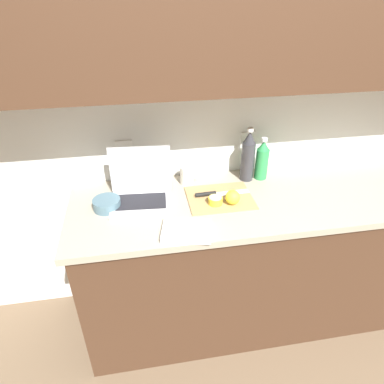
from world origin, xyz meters
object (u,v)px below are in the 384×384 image
lemon_half_cut (215,200)px  cutting_board (220,198)px  knife (213,194)px  lemon_whole_beside (233,197)px  bottle_oil_tall (248,157)px  laptop (141,189)px  bottle_green_soda (262,160)px  measuring_cup (187,175)px  bowl_white (107,204)px

lemon_half_cut → cutting_board: bearing=56.1°
knife → lemon_whole_beside: bearing=-52.0°
knife → bottle_oil_tall: (0.23, 0.15, 0.13)m
laptop → bottle_oil_tall: bearing=15.5°
knife → lemon_half_cut: 0.08m
lemon_half_cut → bottle_green_soda: 0.40m
bottle_oil_tall → measuring_cup: bottle_oil_tall is taller
cutting_board → bottle_oil_tall: bottle_oil_tall is taller
bottle_oil_tall → measuring_cup: size_ratio=2.96×
laptop → lemon_whole_beside: size_ratio=4.35×
lemon_half_cut → bottle_green_soda: (0.32, 0.23, 0.09)m
cutting_board → lemon_whole_beside: lemon_whole_beside is taller
lemon_half_cut → bowl_white: (-0.54, 0.06, 0.00)m
lemon_half_cut → bottle_oil_tall: 0.35m
cutting_board → lemon_half_cut: (-0.04, -0.05, 0.02)m
lemon_whole_beside → bottle_oil_tall: bottle_oil_tall is taller
laptop → cutting_board: size_ratio=0.97×
laptop → bowl_white: size_ratio=2.39×
cutting_board → bottle_green_soda: bottle_green_soda is taller
knife → bottle_oil_tall: 0.30m
laptop → bottle_green_soda: laptop is taller
knife → bottle_oil_tall: size_ratio=0.95×
lemon_whole_beside → bowl_white: 0.63m
laptop → measuring_cup: laptop is taller
lemon_whole_beside → bottle_green_soda: bearing=46.2°
lemon_half_cut → lemon_whole_beside: (0.09, -0.01, 0.02)m
bottle_green_soda → bottle_oil_tall: bearing=180.0°
lemon_whole_beside → measuring_cup: size_ratio=0.72×
lemon_whole_beside → bottle_green_soda: 0.34m
laptop → cutting_board: laptop is taller
cutting_board → bottle_oil_tall: bearing=41.7°
lemon_half_cut → bottle_oil_tall: bearing=44.5°
cutting_board → knife: (-0.03, 0.03, 0.01)m
lemon_half_cut → bottle_oil_tall: (0.23, 0.23, 0.12)m
laptop → lemon_half_cut: 0.38m
cutting_board → knife: knife is taller
knife → bottle_green_soda: size_ratio=1.19×
measuring_cup → bowl_white: 0.47m
knife → bowl_white: bowl_white is taller
cutting_board → bowl_white: bearing=179.4°
laptop → bottle_green_soda: (0.68, 0.12, 0.05)m
knife → measuring_cup: 0.20m
cutting_board → bottle_oil_tall: size_ratio=1.09×
lemon_half_cut → bowl_white: 0.54m
knife → cutting_board: bearing=-41.8°
cutting_board → measuring_cup: measuring_cup is taller
bottle_green_soda → knife: bearing=-154.4°
cutting_board → measuring_cup: 0.24m
bottle_oil_tall → lemon_whole_beside: bearing=-121.4°
measuring_cup → laptop: bearing=-154.0°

